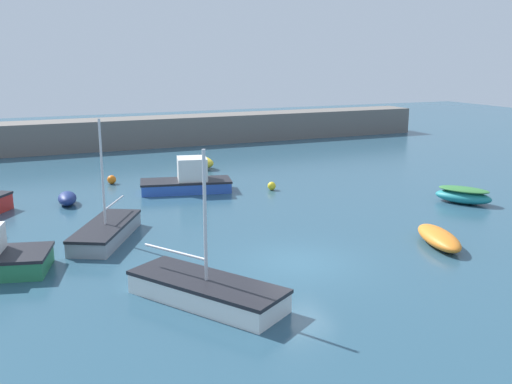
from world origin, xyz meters
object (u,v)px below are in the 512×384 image
at_px(rowboat_with_red_cover, 463,195).
at_px(open_tender_yellow, 439,238).
at_px(rowboat_white_midwater, 198,162).
at_px(mooring_buoy_yellow, 272,186).
at_px(cabin_cruiser_white, 188,180).
at_px(mooring_buoy_orange, 112,180).
at_px(sailboat_short_mast, 206,290).
at_px(fishing_dinghy_green, 67,198).
at_px(sailboat_tall_mast, 106,231).

distance_m(rowboat_with_red_cover, open_tender_yellow, 7.76).
relative_size(rowboat_white_midwater, mooring_buoy_yellow, 6.33).
xyz_separation_m(rowboat_white_midwater, open_tender_yellow, (4.14, -19.79, -0.12)).
relative_size(cabin_cruiser_white, rowboat_white_midwater, 1.78).
bearing_deg(mooring_buoy_orange, open_tender_yellow, -58.40).
bearing_deg(mooring_buoy_orange, mooring_buoy_yellow, -32.58).
height_order(cabin_cruiser_white, sailboat_short_mast, sailboat_short_mast).
height_order(fishing_dinghy_green, mooring_buoy_orange, fishing_dinghy_green).
xyz_separation_m(cabin_cruiser_white, open_tender_yellow, (6.76, -13.34, -0.35)).
xyz_separation_m(cabin_cruiser_white, sailboat_short_mast, (-3.83, -14.90, -0.28)).
height_order(cabin_cruiser_white, rowboat_white_midwater, cabin_cruiser_white).
height_order(sailboat_short_mast, mooring_buoy_orange, sailboat_short_mast).
relative_size(cabin_cruiser_white, mooring_buoy_yellow, 11.28).
bearing_deg(mooring_buoy_yellow, open_tender_yellow, -79.46).
bearing_deg(cabin_cruiser_white, rowboat_with_red_cover, 159.19).
xyz_separation_m(sailboat_short_mast, sailboat_tall_mast, (-1.94, 7.68, -0.02)).
relative_size(sailboat_tall_mast, mooring_buoy_yellow, 10.69).
relative_size(sailboat_short_mast, fishing_dinghy_green, 2.75).
height_order(open_tender_yellow, mooring_buoy_yellow, open_tender_yellow).
bearing_deg(mooring_buoy_orange, rowboat_with_red_cover, -36.29).
distance_m(mooring_buoy_orange, mooring_buoy_yellow, 9.87).
xyz_separation_m(open_tender_yellow, mooring_buoy_orange, (-10.51, 17.08, -0.06)).
bearing_deg(cabin_cruiser_white, sailboat_short_mast, 88.05).
xyz_separation_m(rowboat_with_red_cover, fishing_dinghy_green, (-19.39, 7.95, -0.10)).
xyz_separation_m(rowboat_with_red_cover, open_tender_yellow, (-5.92, -5.02, -0.10)).
bearing_deg(sailboat_tall_mast, open_tender_yellow, 91.90).
height_order(sailboat_tall_mast, rowboat_white_midwater, sailboat_tall_mast).
bearing_deg(mooring_buoy_yellow, sailboat_tall_mast, -151.38).
height_order(rowboat_with_red_cover, fishing_dinghy_green, rowboat_with_red_cover).
bearing_deg(open_tender_yellow, cabin_cruiser_white, 44.22).
height_order(sailboat_short_mast, fishing_dinghy_green, sailboat_short_mast).
relative_size(sailboat_short_mast, open_tender_yellow, 1.52).
bearing_deg(mooring_buoy_yellow, mooring_buoy_orange, 147.42).
distance_m(cabin_cruiser_white, sailboat_short_mast, 15.38).
height_order(sailboat_tall_mast, mooring_buoy_yellow, sailboat_tall_mast).
height_order(sailboat_tall_mast, open_tender_yellow, sailboat_tall_mast).
height_order(sailboat_short_mast, open_tender_yellow, sailboat_short_mast).
bearing_deg(rowboat_with_red_cover, rowboat_white_midwater, 2.05).
bearing_deg(sailboat_tall_mast, mooring_buoy_orange, -162.50).
height_order(sailboat_short_mast, sailboat_tall_mast, sailboat_tall_mast).
relative_size(rowboat_with_red_cover, open_tender_yellow, 0.90).
xyz_separation_m(rowboat_with_red_cover, mooring_buoy_yellow, (-8.10, 6.74, -0.19)).
height_order(cabin_cruiser_white, rowboat_with_red_cover, cabin_cruiser_white).
distance_m(sailboat_tall_mast, rowboat_white_midwater, 16.03).
distance_m(cabin_cruiser_white, mooring_buoy_yellow, 4.85).
relative_size(fishing_dinghy_green, open_tender_yellow, 0.55).
bearing_deg(open_tender_yellow, rowboat_white_midwater, 29.19).
distance_m(sailboat_short_mast, rowboat_with_red_cover, 17.76).
height_order(sailboat_tall_mast, rowboat_with_red_cover, sailboat_tall_mast).
bearing_deg(mooring_buoy_yellow, rowboat_white_midwater, 103.69).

